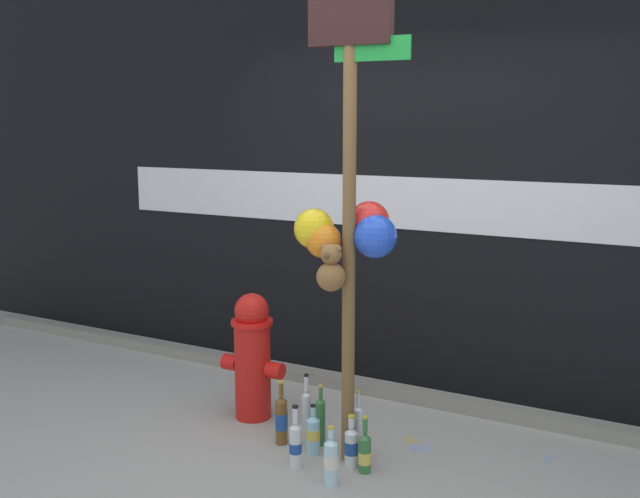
% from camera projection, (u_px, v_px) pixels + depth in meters
% --- Properties ---
extents(ground_plane, '(14.00, 14.00, 0.00)m').
position_uv_depth(ground_plane, '(309.00, 482.00, 3.84)').
color(ground_plane, '#9E9B93').
extents(building_wall, '(10.00, 0.21, 3.05)m').
position_uv_depth(building_wall, '(430.00, 172.00, 5.06)').
color(building_wall, black).
rests_on(building_wall, ground_plane).
extents(curb_strip, '(8.00, 0.12, 0.08)m').
position_uv_depth(curb_strip, '(405.00, 394.00, 4.98)').
color(curb_strip, gray).
rests_on(curb_strip, ground_plane).
extents(memorial_post, '(0.64, 0.43, 2.61)m').
position_uv_depth(memorial_post, '(348.00, 197.00, 3.88)').
color(memorial_post, brown).
rests_on(memorial_post, ground_plane).
extents(fire_hydrant, '(0.44, 0.26, 0.81)m').
position_uv_depth(fire_hydrant, '(252.00, 355.00, 4.63)').
color(fire_hydrant, red).
rests_on(fire_hydrant, ground_plane).
extents(bottle_0, '(0.06, 0.06, 0.38)m').
position_uv_depth(bottle_0, '(358.00, 429.00, 4.14)').
color(bottle_0, silver).
rests_on(bottle_0, ground_plane).
extents(bottle_1, '(0.06, 0.06, 0.41)m').
position_uv_depth(bottle_1, '(306.00, 413.00, 4.34)').
color(bottle_1, silver).
rests_on(bottle_1, ground_plane).
extents(bottle_2, '(0.08, 0.08, 0.32)m').
position_uv_depth(bottle_2, '(331.00, 460.00, 3.81)').
color(bottle_2, '#B2DBEA').
rests_on(bottle_2, ground_plane).
extents(bottle_3, '(0.08, 0.08, 0.30)m').
position_uv_depth(bottle_3, '(351.00, 446.00, 4.00)').
color(bottle_3, silver).
rests_on(bottle_3, ground_plane).
extents(bottle_4, '(0.08, 0.08, 0.29)m').
position_uv_depth(bottle_4, '(313.00, 433.00, 4.17)').
color(bottle_4, '#93CCE0').
rests_on(bottle_4, ground_plane).
extents(bottle_5, '(0.06, 0.06, 0.37)m').
position_uv_depth(bottle_5, '(321.00, 420.00, 4.27)').
color(bottle_5, '#337038').
rests_on(bottle_5, ground_plane).
extents(bottle_6, '(0.07, 0.07, 0.32)m').
position_uv_depth(bottle_6, '(365.00, 453.00, 3.94)').
color(bottle_6, '#337038').
rests_on(bottle_6, ground_plane).
extents(bottle_7, '(0.07, 0.07, 0.39)m').
position_uv_depth(bottle_7, '(281.00, 419.00, 4.29)').
color(bottle_7, brown).
rests_on(bottle_7, ground_plane).
extents(bottle_8, '(0.07, 0.07, 0.35)m').
position_uv_depth(bottle_8, '(295.00, 444.00, 4.00)').
color(bottle_8, silver).
rests_on(bottle_8, ground_plane).
extents(litter_0, '(0.08, 0.11, 0.01)m').
position_uv_depth(litter_0, '(549.00, 459.00, 4.11)').
color(litter_0, '#8C99B2').
rests_on(litter_0, ground_plane).
extents(litter_1, '(0.16, 0.14, 0.01)m').
position_uv_depth(litter_1, '(421.00, 448.00, 4.24)').
color(litter_1, '#8C99B2').
rests_on(litter_1, ground_plane).
extents(litter_2, '(0.11, 0.11, 0.01)m').
position_uv_depth(litter_2, '(410.00, 440.00, 4.35)').
color(litter_2, tan).
rests_on(litter_2, ground_plane).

